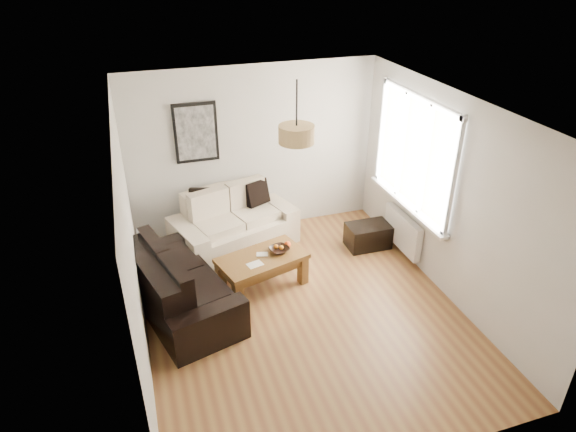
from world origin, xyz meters
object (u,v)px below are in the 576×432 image
object	(u,v)px
sofa_leather	(180,282)
coffee_table	(262,271)
loveseat_cream	(234,220)
ottoman	(368,236)

from	to	relation	value
sofa_leather	coffee_table	size ratio (longest dim) A/B	1.66
loveseat_cream	ottoman	distance (m)	2.03
coffee_table	ottoman	size ratio (longest dim) A/B	1.79
loveseat_cream	coffee_table	size ratio (longest dim) A/B	1.55
loveseat_cream	ottoman	size ratio (longest dim) A/B	2.77
coffee_table	ottoman	distance (m)	1.85
loveseat_cream	ottoman	xyz separation A→B (m)	(1.92, -0.63, -0.26)
coffee_table	loveseat_cream	bearing A→B (deg)	96.49
coffee_table	ottoman	bearing A→B (deg)	14.96
sofa_leather	ottoman	size ratio (longest dim) A/B	2.96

